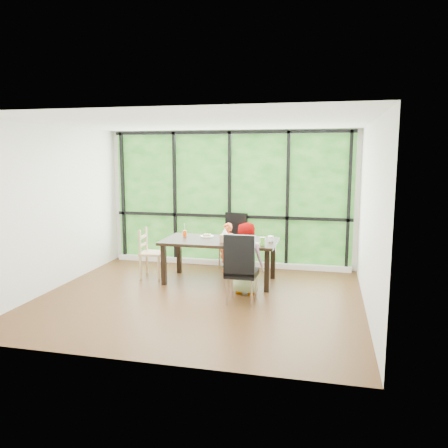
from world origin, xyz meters
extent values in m
plane|color=black|center=(0.00, 0.00, 0.00)|extent=(5.00, 5.00, 0.00)
plane|color=silver|center=(0.00, 2.25, 1.35)|extent=(5.00, 0.00, 5.00)
cube|color=#194E15|center=(0.00, 2.23, 1.35)|extent=(4.80, 0.02, 2.65)
cube|color=silver|center=(0.00, 2.15, 0.05)|extent=(4.80, 0.12, 0.10)
cube|color=black|center=(0.10, 0.97, 0.38)|extent=(1.99, 1.03, 0.75)
cube|color=black|center=(0.11, 1.95, 0.54)|extent=(0.55, 0.55, 1.08)
cube|color=black|center=(0.69, -0.06, 0.54)|extent=(0.47, 0.47, 1.08)
cube|color=tan|center=(-1.17, 0.97, 0.45)|extent=(0.43, 0.45, 0.90)
imported|color=orange|center=(0.10, 1.59, 0.48)|extent=(0.41, 0.35, 0.96)
imported|color=slate|center=(0.68, 0.40, 0.58)|extent=(0.62, 0.45, 1.16)
cube|color=tan|center=(0.60, 0.74, 0.75)|extent=(0.44, 0.32, 0.01)
cylinder|color=white|center=(-0.21, 1.22, 0.76)|extent=(0.25, 0.25, 0.02)
cylinder|color=white|center=(0.61, 0.72, 0.76)|extent=(0.24, 0.24, 0.02)
cylinder|color=#FF4B02|center=(-0.61, 1.16, 0.80)|extent=(0.07, 0.07, 0.11)
cylinder|color=#69D840|center=(0.89, 0.68, 0.82)|extent=(0.08, 0.08, 0.13)
cylinder|color=white|center=(0.98, 1.02, 0.80)|extent=(0.10, 0.10, 0.10)
cube|color=tan|center=(0.23, 0.80, 0.82)|extent=(0.15, 0.15, 0.13)
cylinder|color=white|center=(-0.61, 1.16, 0.90)|extent=(0.01, 0.04, 0.20)
cylinder|color=pink|center=(0.89, 0.68, 0.92)|extent=(0.01, 0.04, 0.20)
cone|color=white|center=(0.23, 0.80, 0.94)|extent=(0.12, 0.12, 0.11)
camera|label=1|loc=(1.92, -6.50, 2.24)|focal=35.95mm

